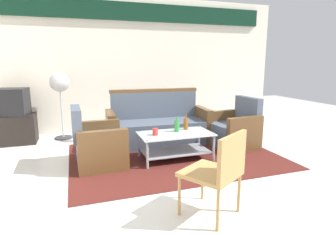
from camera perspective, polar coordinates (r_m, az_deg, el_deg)
The scene contains 14 objects.
ground_plane at distance 3.62m, azimuth 5.45°, elevation -12.65°, with size 14.00×14.00×0.00m, color silver.
wall_back at distance 6.21m, azimuth -6.13°, elevation 11.42°, with size 6.52×0.19×2.80m.
rug at distance 4.45m, azimuth 1.31°, elevation -7.80°, with size 3.16×2.29×0.01m, color #511E19.
couch at distance 5.04m, azimuth -2.08°, elevation -1.84°, with size 1.83×0.82×0.96m.
armchair_left at distance 4.10m, azimuth -14.09°, elevation -5.70°, with size 0.71×0.77×0.85m.
armchair_right at distance 5.00m, azimuth 13.41°, elevation -2.59°, with size 0.75×0.81×0.85m.
coffee_table at distance 4.23m, azimuth 1.55°, elevation -5.04°, with size 1.10×0.60×0.40m.
bottle_brown at distance 4.42m, azimuth 3.65°, elevation -1.30°, with size 0.07×0.07×0.24m.
bottle_green at distance 4.28m, azimuth 1.81°, elevation -1.72°, with size 0.08×0.08×0.23m.
cup at distance 4.08m, azimuth -2.63°, elevation -2.94°, with size 0.08×0.08×0.10m, color red.
tv_stand at distance 5.78m, azimuth -29.22°, elevation -2.13°, with size 0.80×0.50×0.52m, color black.
television at distance 5.70m, azimuth -29.71°, elevation 2.77°, with size 0.66×0.52×0.48m.
pedestal_fan at distance 5.62m, azimuth -21.24°, elevation 6.00°, with size 0.36×0.36×1.27m.
wicker_chair at distance 2.69m, azimuth 10.35°, elevation -10.12°, with size 0.66×0.66×0.84m.
Camera 1 is at (-1.38, -3.00, 1.47)m, focal length 29.83 mm.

